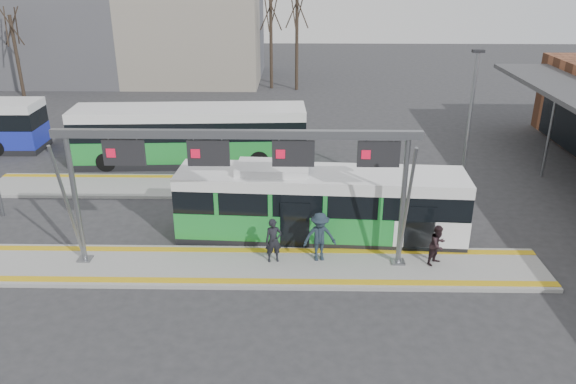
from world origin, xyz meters
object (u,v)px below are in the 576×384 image
gantry (241,159)px  passenger_a (273,241)px  passenger_c (320,237)px  passenger_b (438,245)px  hero_bus (319,205)px

gantry → passenger_a: bearing=4.6°
passenger_c → passenger_b: bearing=-11.7°
passenger_a → passenger_b: size_ratio=1.10×
hero_bus → passenger_b: hero_bus is taller
hero_bus → passenger_c: 2.17m
gantry → passenger_b: 8.02m
gantry → passenger_c: 4.28m
hero_bus → passenger_a: hero_bus is taller
passenger_a → passenger_b: bearing=-13.1°
passenger_a → passenger_b: 6.17m
hero_bus → passenger_a: 2.93m
hero_bus → passenger_b: size_ratio=7.48×
passenger_b → passenger_a: bearing=137.3°
passenger_c → hero_bus: bearing=79.5°
hero_bus → gantry: bearing=-137.8°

